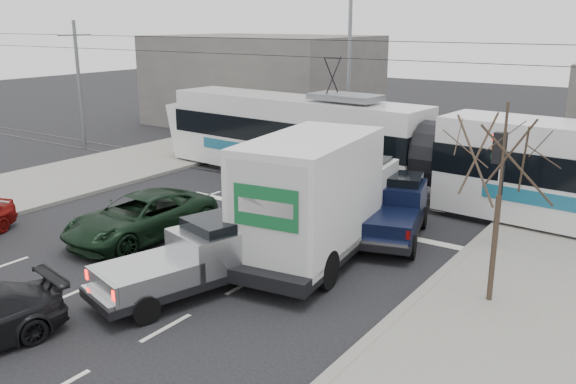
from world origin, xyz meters
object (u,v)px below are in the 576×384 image
Objects in this scene: bare_tree at (503,159)px; navy_pickup at (395,209)px; street_lamp_far at (346,58)px; silver_pickup at (198,257)px; box_truck at (319,197)px; tram at (433,156)px; traffic_signal at (499,165)px; green_car at (141,217)px.

bare_tree is 1.00× the size of navy_pickup.
silver_pickup is at bearing -73.27° from street_lamp_far.
street_lamp_far is (-11.79, 13.50, 1.32)m from bare_tree.
navy_pickup reaches higher than silver_pickup.
box_truck is (6.47, -13.12, -3.23)m from street_lamp_far.
street_lamp_far reaches higher than tram.
street_lamp_far reaches higher than traffic_signal.
box_truck is at bearing -139.16° from traffic_signal.
bare_tree reaches higher than traffic_signal.
green_car is at bearing -120.71° from tram.
navy_pickup reaches higher than green_car.
tram reaches higher than box_truck.
traffic_signal reaches higher than navy_pickup.
street_lamp_far is at bearing 95.52° from green_car.
bare_tree is at bearing -74.24° from traffic_signal.
navy_pickup is (2.53, 6.79, 0.05)m from silver_pickup.
traffic_signal is 14.47m from street_lamp_far.
box_truck is 1.49× the size of green_car.
box_truck is at bearing -63.77° from street_lamp_far.
green_car is (-5.69, -1.91, -1.14)m from box_truck.
traffic_signal is 0.72× the size of navy_pickup.
tram is 4.47m from navy_pickup.
tram is at bearing 133.42° from traffic_signal.
street_lamp_far reaches higher than silver_pickup.
bare_tree is 0.56× the size of street_lamp_far.
tram reaches higher than bare_tree.
tram is at bearing 120.94° from bare_tree.
tram is 4.92× the size of silver_pickup.
tram is 5.35× the size of navy_pickup.
traffic_signal is 9.49m from silver_pickup.
bare_tree is 0.94× the size of green_car.
box_truck reaches higher than traffic_signal.
street_lamp_far is 1.14× the size of box_truck.
bare_tree is at bearing 43.60° from silver_pickup.
bare_tree is 17.97m from street_lamp_far.
green_car is (-6.43, -9.18, -1.20)m from tram.
tram is 11.27m from green_car.
traffic_signal is at bearing -42.30° from tram.
tram is (7.20, -5.85, -3.18)m from street_lamp_far.
navy_pickup is 0.95× the size of green_car.
box_truck is 6.11m from green_car.
street_lamp_far reaches higher than bare_tree.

